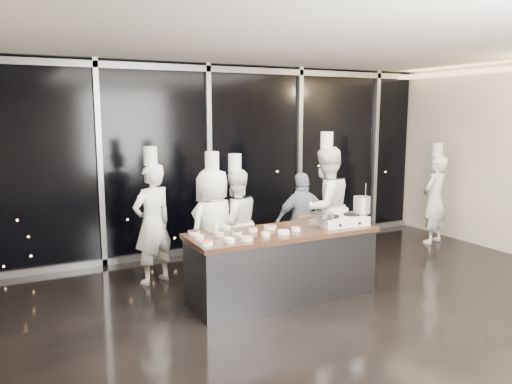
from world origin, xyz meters
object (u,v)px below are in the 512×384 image
stock_pot (362,205)px  stove (341,220)px  chef_side (434,198)px  demo_counter (282,264)px  chef_left (213,227)px  chef_center (235,222)px  frying_pan (322,215)px  chef_far_left (153,222)px  chef_right (325,207)px  guest (302,222)px

stock_pot → stove: bearing=174.0°
chef_side → demo_counter: bearing=-0.6°
chef_left → chef_center: chef_left is taller
demo_counter → frying_pan: (0.55, -0.08, 0.61)m
frying_pan → chef_far_left: bearing=146.7°
stove → stock_pot: bearing=-2.0°
chef_left → stock_pot: bearing=128.2°
stove → chef_side: chef_side is taller
stove → chef_far_left: 2.61m
chef_far_left → chef_left: bearing=124.0°
demo_counter → chef_far_left: 1.93m
stock_pot → chef_side: 3.00m
stove → chef_left: 1.75m
frying_pan → chef_right: chef_right is taller
stock_pot → chef_right: size_ratio=0.11×
frying_pan → chef_center: (-0.69, 1.21, -0.27)m
demo_counter → frying_pan: size_ratio=4.49×
guest → chef_side: (3.01, 0.25, 0.08)m
chef_far_left → chef_left: (0.71, -0.49, -0.04)m
chef_side → chef_far_left: bearing=-19.3°
demo_counter → guest: 1.28m
stove → frying_pan: 0.33m
chef_left → chef_right: 1.89m
chef_far_left → chef_right: bearing=148.4°
frying_pan → stock_pot: size_ratio=2.45×
chef_right → stove: bearing=59.2°
stove → chef_right: bearing=70.9°
chef_left → chef_center: size_ratio=1.04×
chef_far_left → chef_center: bearing=148.0°
stove → guest: 1.00m
chef_left → guest: size_ratio=1.25×
demo_counter → chef_right: (1.28, 0.88, 0.49)m
stock_pot → chef_left: (-1.78, 0.97, -0.32)m
guest → chef_side: size_ratio=0.81×
frying_pan → chef_right: 1.21m
stove → chef_right: size_ratio=0.32×
frying_pan → stock_pot: 0.63m
chef_center → chef_side: 4.03m
chef_center → guest: chef_center is taller
demo_counter → chef_left: 1.12m
demo_counter → chef_center: chef_center is taller
chef_left → stove: bearing=124.3°
chef_far_left → chef_left: chef_far_left is taller
stove → chef_center: size_ratio=0.37×
demo_counter → guest: guest is taller
stock_pot → chef_center: (-1.32, 1.24, -0.35)m
chef_center → guest: size_ratio=1.20×
chef_center → guest: 1.04m
demo_counter → stock_pot: (1.17, -0.12, 0.70)m
chef_right → chef_side: size_ratio=1.14×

